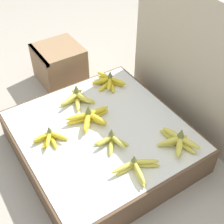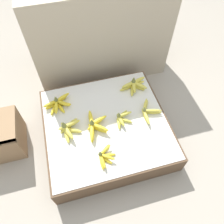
{
  "view_description": "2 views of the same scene",
  "coord_description": "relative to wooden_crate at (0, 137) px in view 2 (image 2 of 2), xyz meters",
  "views": [
    {
      "loc": [
        1.03,
        -0.6,
        1.41
      ],
      "look_at": [
        -0.04,
        0.09,
        0.24
      ],
      "focal_mm": 50.0,
      "sensor_mm": 36.0,
      "label": 1
    },
    {
      "loc": [
        -0.19,
        -0.86,
        1.56
      ],
      "look_at": [
        0.05,
        0.02,
        0.27
      ],
      "focal_mm": 35.0,
      "sensor_mm": 36.0,
      "label": 2
    }
  ],
  "objects": [
    {
      "name": "banana_bunch_middle_midleft",
      "position": [
        0.69,
        -0.14,
        0.08
      ],
      "size": [
        0.17,
        0.26,
        0.11
      ],
      "color": "yellow",
      "rests_on": "display_platform"
    },
    {
      "name": "banana_bunch_back_right",
      "position": [
        1.09,
        0.15,
        0.08
      ],
      "size": [
        0.24,
        0.17,
        0.11
      ],
      "color": "#DBCC4C",
      "rests_on": "display_platform"
    },
    {
      "name": "ground_plane",
      "position": [
        0.78,
        -0.12,
        -0.14
      ],
      "size": [
        10.0,
        10.0,
        0.0
      ],
      "primitive_type": "plane",
      "color": "#A89E8E"
    },
    {
      "name": "banana_bunch_middle_midright",
      "position": [
        0.9,
        -0.13,
        0.08
      ],
      "size": [
        0.14,
        0.16,
        0.09
      ],
      "color": "gold",
      "rests_on": "display_platform"
    },
    {
      "name": "banana_bunch_middle_left",
      "position": [
        0.5,
        -0.12,
        0.08
      ],
      "size": [
        0.17,
        0.2,
        0.11
      ],
      "color": "#DBCC4C",
      "rests_on": "display_platform"
    },
    {
      "name": "display_platform",
      "position": [
        0.78,
        -0.12,
        -0.04
      ],
      "size": [
        0.91,
        0.88,
        0.19
      ],
      "color": "brown",
      "rests_on": "ground_plane"
    },
    {
      "name": "banana_bunch_middle_right",
      "position": [
        1.11,
        -0.12,
        0.08
      ],
      "size": [
        0.16,
        0.24,
        0.08
      ],
      "color": "#DBCC4C",
      "rests_on": "display_platform"
    },
    {
      "name": "back_vendor_table",
      "position": [
        0.93,
        0.7,
        0.28
      ],
      "size": [
        1.16,
        0.56,
        0.84
      ],
      "color": "tan",
      "rests_on": "ground_plane"
    },
    {
      "name": "banana_bunch_back_left",
      "position": [
        0.46,
        0.13,
        0.08
      ],
      "size": [
        0.22,
        0.19,
        0.1
      ],
      "color": "yellow",
      "rests_on": "display_platform"
    },
    {
      "name": "banana_bunch_front_midleft",
      "position": [
        0.7,
        -0.39,
        0.07
      ],
      "size": [
        0.12,
        0.18,
        0.08
      ],
      "color": "yellow",
      "rests_on": "display_platform"
    },
    {
      "name": "wooden_crate",
      "position": [
        0.0,
        0.0,
        0.0
      ],
      "size": [
        0.31,
        0.31,
        0.27
      ],
      "color": "#997551",
      "rests_on": "ground_plane"
    }
  ]
}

